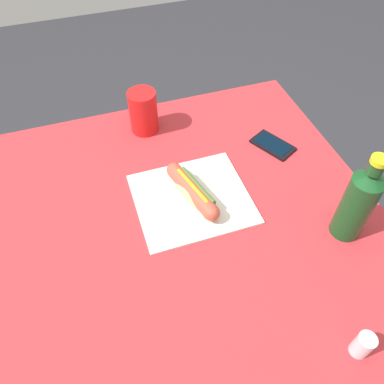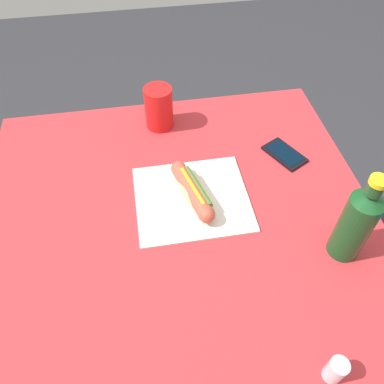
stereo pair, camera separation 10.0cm
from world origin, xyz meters
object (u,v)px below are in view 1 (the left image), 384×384
hot_dog (192,191)px  cell_phone (273,145)px  drinking_cup (143,112)px  soda_bottle (358,203)px  salt_shaker (363,345)px

hot_dog → cell_phone: size_ratio=1.48×
drinking_cup → soda_bottle: bearing=35.1°
hot_dog → salt_shaker: 0.52m
cell_phone → drinking_cup: bearing=-120.0°
hot_dog → drinking_cup: drinking_cup is taller
cell_phone → drinking_cup: size_ratio=1.07×
hot_dog → soda_bottle: size_ratio=0.85×
hot_dog → drinking_cup: bearing=-171.3°
hot_dog → salt_shaker: (0.48, 0.19, -0.00)m
hot_dog → cell_phone: (-0.12, 0.30, -0.03)m
cell_phone → salt_shaker: 0.61m
cell_phone → drinking_cup: 0.41m
salt_shaker → drinking_cup: bearing=-163.4°
cell_phone → soda_bottle: (0.34, 0.03, 0.11)m
salt_shaker → cell_phone: bearing=169.8°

